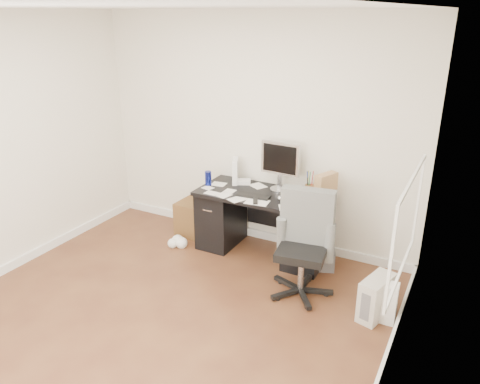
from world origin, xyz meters
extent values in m
plane|color=#492417|center=(0.00, 0.00, 0.00)|extent=(4.00, 4.00, 0.00)
cube|color=silver|center=(0.00, 2.00, 1.35)|extent=(4.00, 0.02, 2.70)
cube|color=silver|center=(2.00, 0.00, 1.35)|extent=(0.02, 4.00, 2.70)
cube|color=white|center=(0.00, 0.00, 2.70)|extent=(4.00, 4.00, 0.02)
cube|color=white|center=(0.00, 1.99, 0.05)|extent=(4.00, 0.03, 0.10)
cube|color=white|center=(-1.99, 0.00, 0.05)|extent=(0.03, 4.00, 0.10)
cube|color=black|center=(0.30, 1.65, 0.73)|extent=(1.50, 0.70, 0.04)
cube|color=black|center=(-0.25, 1.65, 0.35)|extent=(0.40, 0.60, 0.71)
cube|color=black|center=(0.85, 1.65, 0.35)|extent=(0.40, 0.60, 0.71)
cube|color=black|center=(0.30, 1.98, 0.45)|extent=(0.70, 0.03, 0.51)
cube|color=black|center=(0.25, 1.51, 0.76)|extent=(0.38, 0.16, 0.02)
sphere|color=#B4B4B8|center=(0.56, 1.54, 0.78)|extent=(0.08, 0.08, 0.06)
cylinder|color=navy|center=(-0.39, 1.60, 0.84)|extent=(0.09, 0.09, 0.17)
cube|color=white|center=(-0.15, 1.83, 0.89)|extent=(0.21, 0.28, 0.29)
cube|color=olive|center=(0.99, 1.75, 0.91)|extent=(0.23, 0.30, 0.32)
cube|color=yellow|center=(0.80, 1.47, 0.77)|extent=(0.28, 0.31, 0.05)
cube|color=#B3ADA2|center=(1.76, 1.02, 0.20)|extent=(0.28, 0.44, 0.41)
cube|color=white|center=(1.81, 0.99, 0.19)|extent=(0.30, 0.22, 0.39)
cube|color=#483115|center=(-0.65, 1.73, 0.22)|extent=(0.45, 0.45, 0.43)
cube|color=#5D5D61|center=(0.96, 1.66, 0.11)|extent=(0.48, 0.44, 0.23)
camera|label=1|loc=(2.35, -2.82, 2.67)|focal=35.00mm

